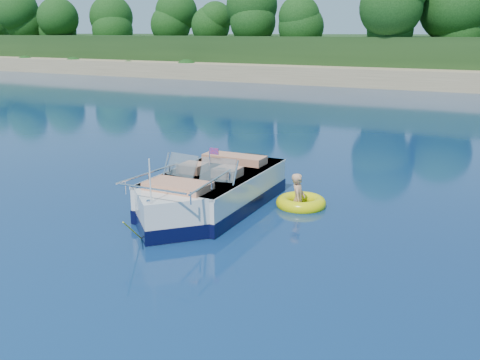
# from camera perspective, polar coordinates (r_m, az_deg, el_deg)

# --- Properties ---
(ground) EXTENTS (160.00, 160.00, 0.00)m
(ground) POSITION_cam_1_polar(r_m,az_deg,el_deg) (13.03, -11.61, -4.67)
(ground) COLOR #091942
(ground) RESTS_ON ground
(shoreline) EXTENTS (170.00, 59.00, 6.00)m
(shoreline) POSITION_cam_1_polar(r_m,az_deg,el_deg) (73.68, 21.90, 11.77)
(shoreline) COLOR #8B7350
(shoreline) RESTS_ON ground
(treeline) EXTENTS (150.00, 7.12, 8.19)m
(treeline) POSITION_cam_1_polar(r_m,az_deg,el_deg) (51.03, 19.54, 15.94)
(treeline) COLOR #321C10
(treeline) RESTS_ON ground
(motorboat) EXTENTS (2.40, 6.39, 2.13)m
(motorboat) POSITION_cam_1_polar(r_m,az_deg,el_deg) (13.65, -3.50, -1.61)
(motorboat) COLOR white
(motorboat) RESTS_ON ground
(tow_tube) EXTENTS (1.72, 1.72, 0.35)m
(tow_tube) POSITION_cam_1_polar(r_m,az_deg,el_deg) (14.14, 6.51, -2.44)
(tow_tube) COLOR #EFEA07
(tow_tube) RESTS_ON ground
(boy) EXTENTS (0.57, 0.86, 1.55)m
(boy) POSITION_cam_1_polar(r_m,az_deg,el_deg) (14.10, 6.19, -2.87)
(boy) COLOR tan
(boy) RESTS_ON ground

